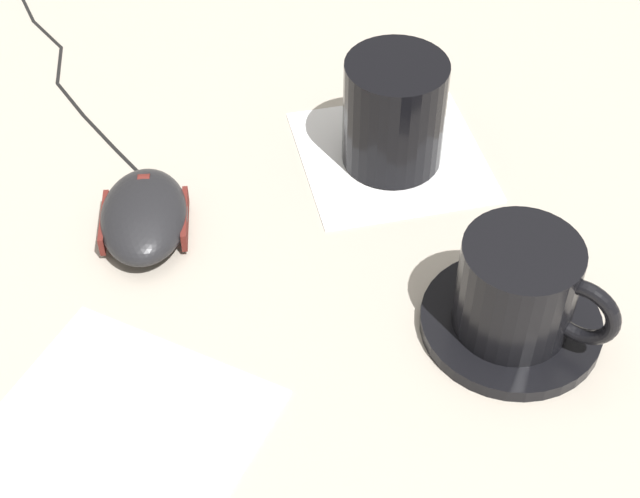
# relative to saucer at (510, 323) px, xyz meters

# --- Properties ---
(ground_plane) EXTENTS (3.00, 3.00, 0.00)m
(ground_plane) POSITION_rel_saucer_xyz_m (0.13, -0.10, -0.01)
(ground_plane) COLOR #B2A899
(saucer) EXTENTS (0.12, 0.12, 0.01)m
(saucer) POSITION_rel_saucer_xyz_m (0.00, 0.00, 0.00)
(saucer) COLOR black
(saucer) RESTS_ON ground
(coffee_cup) EXTENTS (0.09, 0.09, 0.07)m
(coffee_cup) POSITION_rel_saucer_xyz_m (0.00, 0.00, 0.04)
(coffee_cup) COLOR black
(coffee_cup) RESTS_ON saucer
(computer_mouse) EXTENTS (0.08, 0.11, 0.03)m
(computer_mouse) POSITION_rel_saucer_xyz_m (0.23, -0.15, 0.01)
(computer_mouse) COLOR black
(computer_mouse) RESTS_ON ground
(mouse_cable) EXTENTS (0.12, 0.42, 0.00)m
(mouse_cable) POSITION_rel_saucer_xyz_m (0.30, -0.40, -0.00)
(mouse_cable) COLOR black
(mouse_cable) RESTS_ON ground
(napkin_under_glass) EXTENTS (0.15, 0.15, 0.00)m
(napkin_under_glass) POSITION_rel_saucer_xyz_m (0.03, -0.19, -0.00)
(napkin_under_glass) COLOR white
(napkin_under_glass) RESTS_ON ground
(drinking_glass) EXTENTS (0.08, 0.08, 0.09)m
(drinking_glass) POSITION_rel_saucer_xyz_m (0.03, -0.19, 0.04)
(drinking_glass) COLOR black
(drinking_glass) RESTS_ON napkin_under_glass
(napkin_spare) EXTENTS (0.23, 0.23, 0.00)m
(napkin_spare) POSITION_rel_saucer_xyz_m (0.27, 0.03, -0.00)
(napkin_spare) COLOR silver
(napkin_spare) RESTS_ON ground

